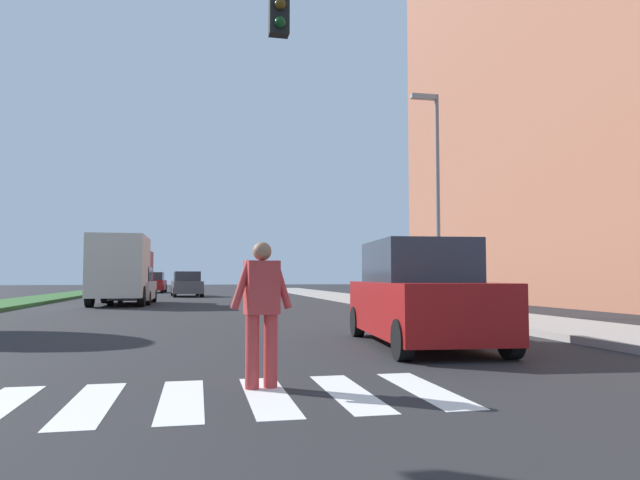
% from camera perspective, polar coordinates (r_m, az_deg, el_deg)
% --- Properties ---
extents(ground_plane, '(140.00, 140.00, 0.00)m').
position_cam_1_polar(ground_plane, '(29.58, -12.21, -6.04)').
color(ground_plane, '#262628').
extents(crosswalk, '(5.85, 2.20, 0.01)m').
position_cam_1_polar(crosswalk, '(6.46, -13.39, -14.95)').
color(crosswalk, silver).
rests_on(crosswalk, ground_plane).
extents(sidewalk_right, '(3.00, 64.00, 0.15)m').
position_cam_1_polar(sidewalk_right, '(28.89, 5.51, -6.02)').
color(sidewalk_right, '#9E9991').
rests_on(sidewalk_right, ground_plane).
extents(street_lamp_right, '(1.02, 0.24, 7.50)m').
position_cam_1_polar(street_lamp_right, '(20.63, 11.21, 5.67)').
color(street_lamp_right, slate).
rests_on(street_lamp_right, sidewalk_right).
extents(pedestrian_performer, '(0.75, 0.31, 1.69)m').
position_cam_1_polar(pedestrian_performer, '(6.82, -5.73, -6.55)').
color(pedestrian_performer, '#B23333').
rests_on(pedestrian_performer, ground_plane).
extents(suv_crossing, '(2.32, 4.74, 1.97)m').
position_cam_1_polar(suv_crossing, '(11.14, 9.82, -5.39)').
color(suv_crossing, maroon).
rests_on(suv_crossing, ground_plane).
extents(sedan_midblock, '(1.89, 4.25, 1.74)m').
position_cam_1_polar(sedan_midblock, '(29.32, -17.79, -4.40)').
color(sedan_midblock, '#B7B7BC').
rests_on(sedan_midblock, ground_plane).
extents(sedan_distant, '(2.22, 4.46, 1.64)m').
position_cam_1_polar(sedan_distant, '(39.38, -12.92, -4.30)').
color(sedan_distant, '#474C51').
rests_on(sedan_distant, ground_plane).
extents(sedan_far_horizon, '(1.97, 4.42, 1.67)m').
position_cam_1_polar(sedan_far_horizon, '(49.63, -16.02, -4.08)').
color(sedan_far_horizon, maroon).
rests_on(sedan_far_horizon, ground_plane).
extents(truck_box_delivery, '(2.40, 6.20, 3.10)m').
position_cam_1_polar(truck_box_delivery, '(28.26, -18.82, -2.73)').
color(truck_box_delivery, maroon).
rests_on(truck_box_delivery, ground_plane).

